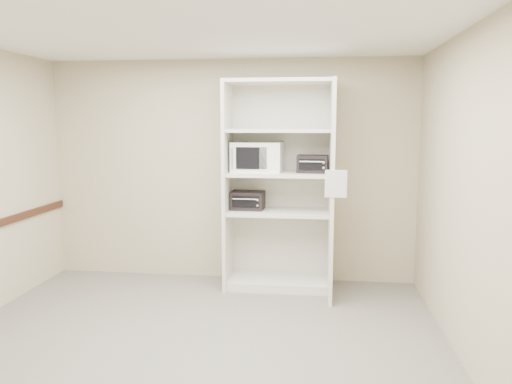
# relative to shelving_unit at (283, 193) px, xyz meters

# --- Properties ---
(floor) EXTENTS (4.50, 4.00, 0.01)m
(floor) POSITION_rel_shelving_unit_xyz_m (-0.67, -1.70, -1.13)
(floor) COLOR #5F5D53
(floor) RESTS_ON ground
(ceiling) EXTENTS (4.50, 4.00, 0.01)m
(ceiling) POSITION_rel_shelving_unit_xyz_m (-0.67, -1.70, 1.57)
(ceiling) COLOR white
(wall_back) EXTENTS (4.50, 0.02, 2.70)m
(wall_back) POSITION_rel_shelving_unit_xyz_m (-0.67, 0.30, 0.22)
(wall_back) COLOR tan
(wall_back) RESTS_ON ground
(wall_front) EXTENTS (4.50, 0.02, 2.70)m
(wall_front) POSITION_rel_shelving_unit_xyz_m (-0.67, -3.70, 0.22)
(wall_front) COLOR tan
(wall_front) RESTS_ON ground
(wall_right) EXTENTS (0.02, 4.00, 2.70)m
(wall_right) POSITION_rel_shelving_unit_xyz_m (1.58, -1.70, 0.22)
(wall_right) COLOR tan
(wall_right) RESTS_ON ground
(shelving_unit) EXTENTS (1.24, 0.92, 2.42)m
(shelving_unit) POSITION_rel_shelving_unit_xyz_m (0.00, 0.00, 0.00)
(shelving_unit) COLOR silver
(shelving_unit) RESTS_ON floor
(microwave) EXTENTS (0.59, 0.46, 0.34)m
(microwave) POSITION_rel_shelving_unit_xyz_m (-0.30, 0.05, 0.41)
(microwave) COLOR white
(microwave) RESTS_ON shelving_unit
(toaster_oven_upper) EXTENTS (0.36, 0.28, 0.20)m
(toaster_oven_upper) POSITION_rel_shelving_unit_xyz_m (0.34, 0.00, 0.34)
(toaster_oven_upper) COLOR black
(toaster_oven_upper) RESTS_ON shelving_unit
(toaster_oven_lower) EXTENTS (0.40, 0.31, 0.21)m
(toaster_oven_lower) POSITION_rel_shelving_unit_xyz_m (-0.42, 0.04, -0.10)
(toaster_oven_lower) COLOR black
(toaster_oven_lower) RESTS_ON shelving_unit
(paper_sign) EXTENTS (0.22, 0.01, 0.28)m
(paper_sign) POSITION_rel_shelving_unit_xyz_m (0.59, -0.63, 0.19)
(paper_sign) COLOR white
(paper_sign) RESTS_ON shelving_unit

